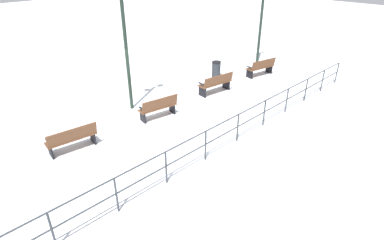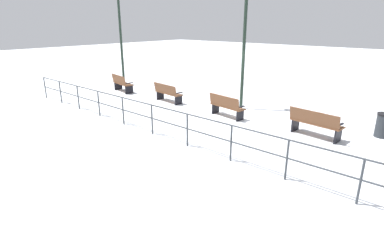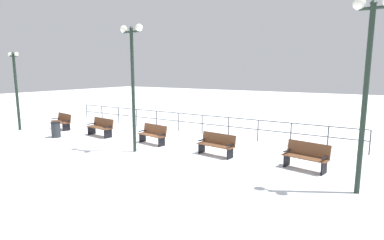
{
  "view_description": "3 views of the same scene",
  "coord_description": "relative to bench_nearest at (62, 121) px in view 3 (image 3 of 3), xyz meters",
  "views": [
    {
      "loc": [
        -8.89,
        6.78,
        5.69
      ],
      "look_at": [
        -2.32,
        0.28,
        0.8
      ],
      "focal_mm": 29.3,
      "sensor_mm": 36.0,
      "label": 1
    },
    {
      "loc": [
        -9.83,
        -6.52,
        3.64
      ],
      "look_at": [
        -2.56,
        -0.23,
        0.51
      ],
      "focal_mm": 28.27,
      "sensor_mm": 36.0,
      "label": 2
    },
    {
      "loc": [
        10.64,
        9.06,
        3.38
      ],
      "look_at": [
        -1.6,
        1.3,
        1.06
      ],
      "focal_mm": 28.5,
      "sensor_mm": 36.0,
      "label": 3
    }
  ],
  "objects": [
    {
      "name": "lamppost_near",
      "position": [
        1.5,
        -1.84,
        2.24
      ],
      "size": [
        0.22,
        0.91,
        4.46
      ],
      "color": "#1E2D23",
      "rests_on": "ground"
    },
    {
      "name": "lamppost_middle",
      "position": [
        1.5,
        7.15,
        3.06
      ],
      "size": [
        0.3,
        1.13,
        5.23
      ],
      "color": "#1E2D23",
      "rests_on": "ground"
    },
    {
      "name": "bench_nearest",
      "position": [
        0.0,
        0.0,
        0.0
      ],
      "size": [
        0.84,
        1.7,
        0.92
      ],
      "rotation": [
        0.0,
        0.0,
        -0.19
      ],
      "color": "brown",
      "rests_on": "ground"
    },
    {
      "name": "bench_fifth",
      "position": [
        0.11,
        13.84,
        0.01
      ],
      "size": [
        0.83,
        1.59,
        0.94
      ],
      "rotation": [
        0.0,
        0.0,
        -0.19
      ],
      "color": "brown",
      "rests_on": "ground"
    },
    {
      "name": "lamppost_far",
      "position": [
        1.5,
        15.52,
        3.18
      ],
      "size": [
        0.32,
        0.97,
        5.28
      ],
      "color": "#1E2D23",
      "rests_on": "ground"
    },
    {
      "name": "trash_bin",
      "position": [
        1.58,
        1.76,
        -0.07
      ],
      "size": [
        0.46,
        0.46,
        0.81
      ],
      "color": "#2D3338",
      "rests_on": "ground"
    },
    {
      "name": "bench_second",
      "position": [
        0.1,
        3.45,
        0.01
      ],
      "size": [
        0.77,
        1.73,
        0.93
      ],
      "rotation": [
        0.0,
        0.0,
        -0.12
      ],
      "color": "brown",
      "rests_on": "ground"
    },
    {
      "name": "bench_fourth",
      "position": [
        0.16,
        10.37,
        -0.01
      ],
      "size": [
        0.69,
        1.64,
        0.89
      ],
      "rotation": [
        0.0,
        0.0,
        -0.11
      ],
      "color": "brown",
      "rests_on": "ground"
    },
    {
      "name": "waterfront_railing",
      "position": [
        -3.22,
        6.9,
        0.22
      ],
      "size": [
        0.05,
        17.48,
        1.05
      ],
      "color": "#383D42",
      "rests_on": "ground"
    },
    {
      "name": "bench_third",
      "position": [
        -0.0,
        6.91,
        -0.0
      ],
      "size": [
        0.72,
        1.59,
        0.91
      ],
      "rotation": [
        0.0,
        0.0,
        -0.15
      ],
      "color": "brown",
      "rests_on": "ground"
    },
    {
      "name": "ground_plane",
      "position": [
        0.2,
        6.9,
        -0.47
      ],
      "size": [
        80.0,
        80.0,
        0.0
      ],
      "primitive_type": "plane",
      "color": "white",
      "rests_on": "ground"
    }
  ]
}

